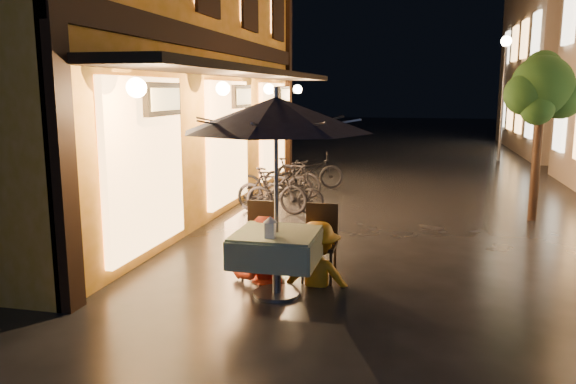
% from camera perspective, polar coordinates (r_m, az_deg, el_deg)
% --- Properties ---
extents(ground, '(90.00, 90.00, 0.00)m').
position_cam_1_polar(ground, '(7.05, 10.39, -9.95)').
color(ground, black).
rests_on(ground, ground).
extents(west_building, '(5.90, 11.40, 7.40)m').
position_cam_1_polar(west_building, '(12.25, -16.84, 15.92)').
color(west_building, orange).
rests_on(west_building, ground).
extents(street_tree, '(1.43, 1.20, 3.15)m').
position_cam_1_polar(street_tree, '(11.34, 24.44, 9.39)').
color(street_tree, black).
rests_on(street_tree, ground).
extents(streetlamp_far, '(0.36, 0.36, 4.23)m').
position_cam_1_polar(streetlamp_far, '(20.80, 21.09, 10.99)').
color(streetlamp_far, '#59595E').
rests_on(streetlamp_far, ground).
extents(cafe_table, '(0.99, 0.99, 0.78)m').
position_cam_1_polar(cafe_table, '(6.66, -1.18, -5.67)').
color(cafe_table, '#59595E').
rests_on(cafe_table, ground).
extents(patio_umbrella, '(2.21, 2.21, 2.46)m').
position_cam_1_polar(patio_umbrella, '(6.41, -1.23, 7.86)').
color(patio_umbrella, '#59595E').
rests_on(patio_umbrella, ground).
extents(cafe_chair_left, '(0.42, 0.42, 0.97)m').
position_cam_1_polar(cafe_chair_left, '(7.46, -2.76, -4.32)').
color(cafe_chair_left, black).
rests_on(cafe_chair_left, ground).
extents(cafe_chair_right, '(0.42, 0.42, 0.97)m').
position_cam_1_polar(cafe_chair_right, '(7.29, 3.32, -4.68)').
color(cafe_chair_right, black).
rests_on(cafe_chair_right, ground).
extents(table_lantern, '(0.16, 0.16, 0.25)m').
position_cam_1_polar(table_lantern, '(6.32, -1.81, -3.46)').
color(table_lantern, white).
rests_on(table_lantern, cafe_table).
extents(person_orange, '(0.95, 0.84, 1.63)m').
position_cam_1_polar(person_orange, '(7.19, -2.65, -2.60)').
color(person_orange, red).
rests_on(person_orange, ground).
extents(person_yellow, '(1.01, 0.59, 1.56)m').
position_cam_1_polar(person_yellow, '(7.04, 3.06, -3.20)').
color(person_yellow, orange).
rests_on(person_yellow, ground).
extents(bicycle_0, '(1.58, 0.57, 0.83)m').
position_cam_1_polar(bicycle_0, '(11.09, -0.30, -0.12)').
color(bicycle_0, black).
rests_on(bicycle_0, ground).
extents(bicycle_1, '(1.56, 0.64, 0.91)m').
position_cam_1_polar(bicycle_1, '(11.15, -1.66, 0.14)').
color(bicycle_1, black).
rests_on(bicycle_1, ground).
extents(bicycle_2, '(1.73, 0.64, 0.90)m').
position_cam_1_polar(bicycle_2, '(12.34, -1.40, 1.11)').
color(bicycle_2, black).
rests_on(bicycle_2, ground).
extents(bicycle_3, '(1.53, 0.76, 0.89)m').
position_cam_1_polar(bicycle_3, '(12.94, 0.38, 1.50)').
color(bicycle_3, black).
rests_on(bicycle_3, ground).
extents(bicycle_4, '(1.79, 0.92, 0.90)m').
position_cam_1_polar(bicycle_4, '(14.04, 2.11, 2.21)').
color(bicycle_4, black).
rests_on(bicycle_4, ground).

